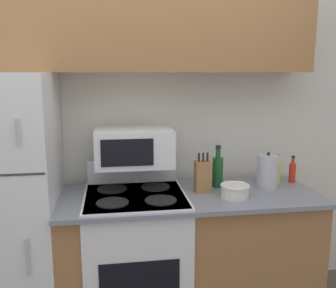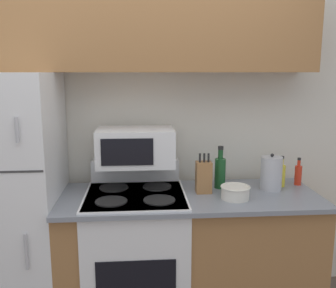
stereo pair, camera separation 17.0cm
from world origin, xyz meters
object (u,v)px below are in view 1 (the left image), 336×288
object	(u,v)px
stove	(136,256)
bottle_hot_sauce	(292,172)
microwave	(134,147)
bottle_cooking_spray	(276,172)
knife_block	(203,176)
kettle	(268,171)
bowl	(235,190)
bottle_wine_green	(218,171)

from	to	relation	value
stove	bottle_hot_sauce	distance (m)	1.29
microwave	bottle_cooking_spray	size ratio (longest dim) A/B	2.37
knife_block	kettle	size ratio (longest dim) A/B	1.07
knife_block	bottle_hot_sauce	distance (m)	0.72
bottle_cooking_spray	kettle	xyz separation A→B (m)	(-0.10, -0.07, 0.03)
microwave	kettle	xyz separation A→B (m)	(0.93, -0.08, -0.19)
bowl	bottle_wine_green	distance (m)	0.25
bottle_hot_sauce	bowl	bearing A→B (deg)	-153.50
stove	microwave	xyz separation A→B (m)	(0.00, 0.14, 0.73)
bottle_hot_sauce	bottle_cooking_spray	bearing A→B (deg)	-169.73
bowl	kettle	size ratio (longest dim) A/B	0.75
knife_block	bowl	distance (m)	0.24
bowl	kettle	bearing A→B (deg)	30.17
stove	bottle_cooking_spray	world-z (taller)	bottle_cooking_spray
microwave	bottle_cooking_spray	distance (m)	1.05
microwave	knife_block	distance (m)	0.51
stove	kettle	world-z (taller)	kettle
bottle_hot_sauce	knife_block	bearing A→B (deg)	-170.25
bowl	kettle	distance (m)	0.35
bottle_wine_green	stove	bearing A→B (deg)	-167.87
microwave	knife_block	size ratio (longest dim) A/B	1.90
stove	knife_block	bearing A→B (deg)	3.96
bottle_wine_green	kettle	bearing A→B (deg)	-10.81
stove	knife_block	distance (m)	0.70
microwave	bottle_cooking_spray	world-z (taller)	microwave
kettle	bottle_hot_sauce	bearing A→B (deg)	21.54
microwave	bowl	bearing A→B (deg)	-21.34
bottle_wine_green	bowl	bearing A→B (deg)	-78.13
bowl	microwave	bearing A→B (deg)	158.66
bottle_hot_sauce	bottle_wine_green	world-z (taller)	bottle_wine_green
microwave	knife_block	world-z (taller)	microwave
bowl	bottle_hot_sauce	xyz separation A→B (m)	(0.53, 0.26, 0.03)
microwave	kettle	bearing A→B (deg)	-4.79
bottle_hot_sauce	bottle_wine_green	bearing A→B (deg)	-177.34
bowl	bottle_cooking_spray	distance (m)	0.46
stove	kettle	size ratio (longest dim) A/B	4.14
bowl	kettle	world-z (taller)	kettle
stove	bottle_wine_green	size ratio (longest dim) A/B	3.54
bottle_hot_sauce	kettle	size ratio (longest dim) A/B	0.78
microwave	bottle_hot_sauce	distance (m)	1.19
microwave	bottle_wine_green	xyz separation A→B (m)	(0.59, -0.01, -0.18)
stove	bottle_hot_sauce	world-z (taller)	bottle_hot_sauce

